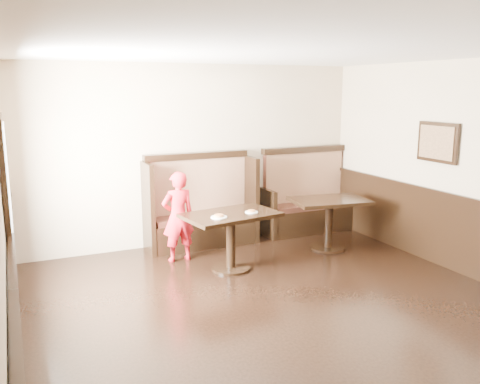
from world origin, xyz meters
TOP-DOWN VIEW (x-y plane):
  - ground at (0.00, 0.00)m, footprint 7.00×7.00m
  - room_shell at (-0.30, 0.28)m, footprint 7.00×7.00m
  - booth_main at (0.00, 3.30)m, footprint 1.75×0.72m
  - booth_neighbor at (1.95, 3.29)m, footprint 1.65×0.72m
  - table_main at (-0.02, 2.05)m, footprint 1.34×0.96m
  - table_neighbor at (1.71, 2.27)m, footprint 1.22×0.90m
  - child at (-0.55, 2.70)m, footprint 0.49×0.33m
  - pizza_plate_left at (-0.25, 1.91)m, footprint 0.21×0.21m
  - pizza_plate_right at (0.25, 1.98)m, footprint 0.18×0.18m

SIDE VIEW (x-z plane):
  - ground at x=0.00m, z-range 0.00..0.00m
  - booth_neighbor at x=1.95m, z-range -0.24..1.21m
  - booth_main at x=0.00m, z-range -0.20..1.25m
  - table_neighbor at x=1.71m, z-range 0.19..0.97m
  - table_main at x=-0.02m, z-range 0.21..1.00m
  - child at x=-0.55m, z-range 0.00..1.29m
  - room_shell at x=-0.30m, z-range -2.83..4.17m
  - pizza_plate_right at x=0.25m, z-range 0.78..0.82m
  - pizza_plate_left at x=-0.25m, z-range 0.78..0.82m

